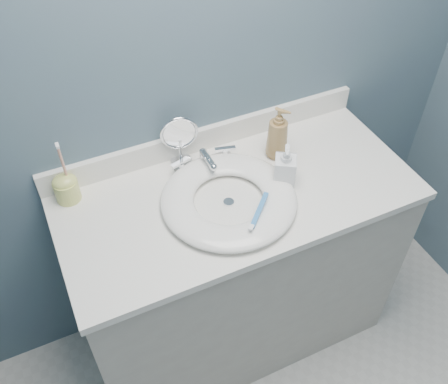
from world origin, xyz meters
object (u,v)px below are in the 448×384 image
soap_bottle_clear (285,165)px  toothbrush_holder (66,187)px  makeup_mirror (180,138)px  soap_bottle_amber (278,133)px

soap_bottle_clear → toothbrush_holder: (-0.69, 0.24, -0.03)m
makeup_mirror → soap_bottle_clear: size_ratio=1.24×
soap_bottle_amber → soap_bottle_clear: soap_bottle_amber is taller
makeup_mirror → toothbrush_holder: bearing=-167.8°
makeup_mirror → soap_bottle_clear: makeup_mirror is taller
soap_bottle_amber → toothbrush_holder: size_ratio=0.87×
soap_bottle_clear → makeup_mirror: bearing=170.2°
makeup_mirror → soap_bottle_amber: bearing=-8.5°
soap_bottle_amber → toothbrush_holder: toothbrush_holder is taller
makeup_mirror → toothbrush_holder: size_ratio=0.84×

